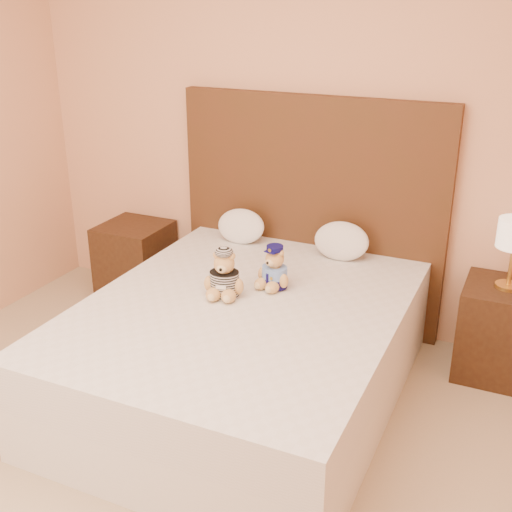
{
  "coord_description": "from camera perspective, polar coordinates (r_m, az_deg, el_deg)",
  "views": [
    {
      "loc": [
        1.32,
        -1.52,
        2.06
      ],
      "look_at": [
        -0.04,
        1.45,
        0.72
      ],
      "focal_mm": 45.0,
      "sensor_mm": 36.0,
      "label": 1
    }
  ],
  "objects": [
    {
      "name": "pillow_right",
      "position": [
        3.96,
        7.6,
        1.48
      ],
      "size": [
        0.34,
        0.22,
        0.24
      ],
      "primitive_type": "ellipsoid",
      "color": "white",
      "rests_on": "bed"
    },
    {
      "name": "pillow_left",
      "position": [
        4.19,
        -1.35,
        2.8
      ],
      "size": [
        0.33,
        0.21,
        0.23
      ],
      "primitive_type": "ellipsoid",
      "color": "white",
      "rests_on": "bed"
    },
    {
      "name": "headboard",
      "position": [
        4.17,
        4.86,
        3.84
      ],
      "size": [
        1.75,
        0.08,
        1.5
      ],
      "primitive_type": "cube",
      "color": "#462615",
      "rests_on": "ground"
    },
    {
      "name": "teddy_police",
      "position": [
        3.53,
        1.67,
        -0.97
      ],
      "size": [
        0.26,
        0.25,
        0.24
      ],
      "primitive_type": null,
      "rotation": [
        0.0,
        0.0,
        -0.26
      ],
      "color": "#C0814A",
      "rests_on": "bed"
    },
    {
      "name": "bed",
      "position": [
        3.52,
        -1.12,
        -8.3
      ],
      "size": [
        1.6,
        2.0,
        0.55
      ],
      "color": "white",
      "rests_on": "ground"
    },
    {
      "name": "room_walls",
      "position": [
        2.4,
        -9.43,
        15.89
      ],
      "size": [
        4.04,
        4.52,
        2.72
      ],
      "color": "tan",
      "rests_on": "ground"
    },
    {
      "name": "nightstand_right",
      "position": [
        3.95,
        20.91,
        -6.24
      ],
      "size": [
        0.45,
        0.45,
        0.55
      ],
      "primitive_type": "cube",
      "color": "#382312",
      "rests_on": "ground"
    },
    {
      "name": "teddy_prisoner",
      "position": [
        3.43,
        -2.83,
        -1.57
      ],
      "size": [
        0.27,
        0.26,
        0.26
      ],
      "primitive_type": null,
      "rotation": [
        0.0,
        0.0,
        0.2
      ],
      "color": "#C0814A",
      "rests_on": "bed"
    },
    {
      "name": "nightstand_left",
      "position": [
        4.71,
        -10.65,
        -0.43
      ],
      "size": [
        0.45,
        0.45,
        0.55
      ],
      "primitive_type": "cube",
      "color": "#382312",
      "rests_on": "ground"
    }
  ]
}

